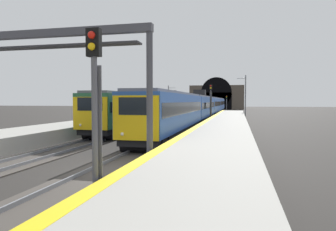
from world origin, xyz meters
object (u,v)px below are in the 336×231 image
Objects in this scene: railway_signal_mid at (211,101)px; railway_signal_far at (227,101)px; overhead_signal_gantry at (59,62)px; catenary_mast_far at (169,99)px; train_adjacent_platform at (156,108)px; catenary_mast_near at (245,96)px; railway_signal_near at (95,107)px; train_main_approaching at (206,106)px.

railway_signal_mid is 1.11× the size of railway_signal_far.
overhead_signal_gantry reaches higher than railway_signal_far.
catenary_mast_far is (34.01, 13.83, 0.47)m from railway_signal_mid.
catenary_mast_near is (23.40, -12.01, 1.95)m from train_adjacent_platform.
catenary_mast_near is at bearing 152.40° from train_adjacent_platform.
railway_signal_mid is at bearing -8.43° from overhead_signal_gantry.
railway_signal_near reaches higher than train_adjacent_platform.
overhead_signal_gantry is (-85.50, 4.40, 2.01)m from railway_signal_far.
catenary_mast_far is (13.88, 18.87, -0.58)m from catenary_mast_near.
railway_signal_near is at bearing 2.27° from train_main_approaching.
train_adjacent_platform is (-15.13, 5.15, 0.05)m from train_main_approaching.
catenary_mast_far is (63.71, 9.43, -1.35)m from overhead_signal_gantry.
catenary_mast_far is at bearing -168.65° from railway_signal_near.
catenary_mast_far reaches higher than train_adjacent_platform.
catenary_mast_near reaches higher than train_main_approaching.
train_adjacent_platform is 26.37m from catenary_mast_near.
train_adjacent_platform is 4.05× the size of overhead_signal_gantry.
catenary_mast_near is (-35.67, -5.03, 1.24)m from railway_signal_far.
train_main_approaching is at bearing 140.29° from catenary_mast_near.
railway_signal_far is at bearing 172.84° from train_adjacent_platform.
railway_signal_mid is at bearing 0.00° from railway_signal_far.
overhead_signal_gantry reaches higher than train_main_approaching.
railway_signal_far is (90.68, 0.00, -0.02)m from railway_signal_near.
railway_signal_near is 0.94× the size of railway_signal_mid.
catenary_mast_near is 1.16× the size of catenary_mast_far.
catenary_mast_near is at bearing -126.35° from catenary_mast_far.
railway_signal_near is at bearing 0.00° from railway_signal_mid.
train_adjacent_platform is at bearing -167.55° from railway_signal_near.
catenary_mast_far reaches higher than train_main_approaching.
train_main_approaching is 10.93m from catenary_mast_near.
train_main_approaching is 25.23m from catenary_mast_far.
catenary_mast_far is at bearing 8.42° from overhead_signal_gantry.
railway_signal_far is 25.82m from catenary_mast_far.
train_adjacent_platform reaches higher than train_main_approaching.
railway_signal_mid is at bearing 165.96° from catenary_mast_near.
train_main_approaching is at bearing 160.79° from train_adjacent_platform.
railway_signal_mid reaches higher than train_adjacent_platform.
railway_signal_far is at bearing 8.03° from catenary_mast_near.
train_adjacent_platform is 7.59× the size of railway_signal_far.
overhead_signal_gantry is at bearing -2.95° from railway_signal_far.
overhead_signal_gantry is at bearing 5.13° from train_adjacent_platform.
overhead_signal_gantry is at bearing -171.58° from catenary_mast_far.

